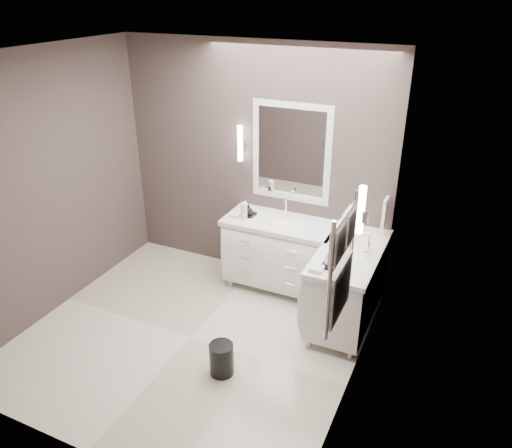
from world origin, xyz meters
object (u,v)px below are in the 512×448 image
at_px(vanity_back, 280,250).
at_px(waste_bin, 222,359).
at_px(vanity_right, 348,282).
at_px(towel_ladder, 340,271).

bearing_deg(vanity_back, waste_bin, -87.40).
distance_m(vanity_right, towel_ladder, 1.60).
height_order(vanity_right, waste_bin, vanity_right).
distance_m(towel_ladder, waste_bin, 1.61).
relative_size(towel_ladder, waste_bin, 2.90).
xyz_separation_m(vanity_back, towel_ladder, (1.10, -1.63, 0.91)).
bearing_deg(waste_bin, vanity_right, 56.35).
distance_m(vanity_back, vanity_right, 0.93).
xyz_separation_m(vanity_right, towel_ladder, (0.23, -1.30, 0.91)).
bearing_deg(vanity_back, towel_ladder, -55.90).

